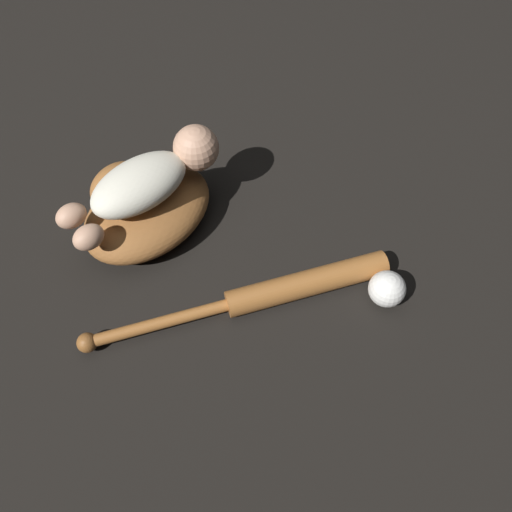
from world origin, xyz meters
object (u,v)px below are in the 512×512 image
Objects in this scene: baseball_bat at (278,291)px; baseball at (387,289)px; baby_figure at (150,178)px; baseball_glove at (143,208)px.

baseball_bat is 8.03× the size of baseball.
baseball is (0.17, -0.13, 0.01)m from baseball_bat.
baseball is at bearing -60.54° from baby_figure.
baby_figure is at bearing 119.46° from baseball.
baseball_glove is 0.53m from baseball.
baseball_bat is (0.11, -0.32, -0.02)m from baseball_glove.
baby_figure is 0.51m from baseball.
baby_figure reaches higher than baseball_glove.
baseball_glove is 0.10m from baby_figure.
baby_figure is 4.89× the size of baseball.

